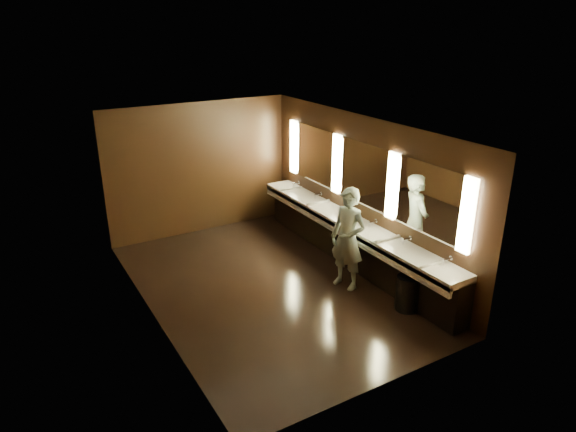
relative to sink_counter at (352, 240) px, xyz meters
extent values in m
plane|color=black|center=(-1.79, 0.00, -0.50)|extent=(6.00, 6.00, 0.00)
cube|color=#2D2D2B|center=(-1.79, 0.00, 2.30)|extent=(4.00, 6.00, 0.02)
cube|color=black|center=(-1.79, 3.00, 0.90)|extent=(4.00, 0.02, 2.80)
cube|color=black|center=(-1.79, -3.00, 0.90)|extent=(4.00, 0.02, 2.80)
cube|color=black|center=(-3.79, 0.00, 0.90)|extent=(0.02, 6.00, 2.80)
cube|color=black|center=(0.21, 0.00, 0.90)|extent=(0.02, 6.00, 2.80)
cube|color=black|center=(0.03, 0.00, -0.09)|extent=(0.36, 5.40, 0.81)
cube|color=white|center=(-0.07, 0.00, 0.35)|extent=(0.55, 5.40, 0.12)
cube|color=white|center=(-0.31, 0.00, 0.27)|extent=(0.06, 5.40, 0.18)
cylinder|color=silver|center=(0.12, -2.20, 0.49)|extent=(0.18, 0.04, 0.04)
cylinder|color=silver|center=(0.12, -1.32, 0.49)|extent=(0.18, 0.04, 0.04)
cylinder|color=silver|center=(0.12, -0.44, 0.49)|extent=(0.18, 0.04, 0.04)
cylinder|color=silver|center=(0.12, 0.44, 0.49)|extent=(0.18, 0.04, 0.04)
cylinder|color=silver|center=(0.12, 1.32, 0.49)|extent=(0.18, 0.04, 0.04)
cylinder|color=silver|center=(0.12, 2.20, 0.49)|extent=(0.18, 0.04, 0.04)
cube|color=#FFF6B2|center=(0.18, -2.40, 1.25)|extent=(0.06, 0.22, 1.15)
cube|color=white|center=(0.19, -1.60, 1.25)|extent=(0.03, 1.32, 1.15)
cube|color=#FFF6B2|center=(0.18, -0.80, 1.25)|extent=(0.06, 0.23, 1.15)
cube|color=white|center=(0.19, 0.00, 1.25)|extent=(0.03, 1.32, 1.15)
cube|color=#FFF6B2|center=(0.18, 0.80, 1.25)|extent=(0.06, 0.23, 1.15)
cube|color=white|center=(0.19, 1.60, 1.25)|extent=(0.03, 1.32, 1.15)
cube|color=#FFF6B2|center=(0.18, 2.40, 1.25)|extent=(0.06, 0.22, 1.15)
imported|color=#89BECD|center=(-0.60, -0.66, 0.40)|extent=(0.60, 0.75, 1.79)
cylinder|color=black|center=(-0.22, -1.78, -0.20)|extent=(0.40, 0.40, 0.58)
camera|label=1|loc=(-5.52, -6.99, 3.93)|focal=32.00mm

